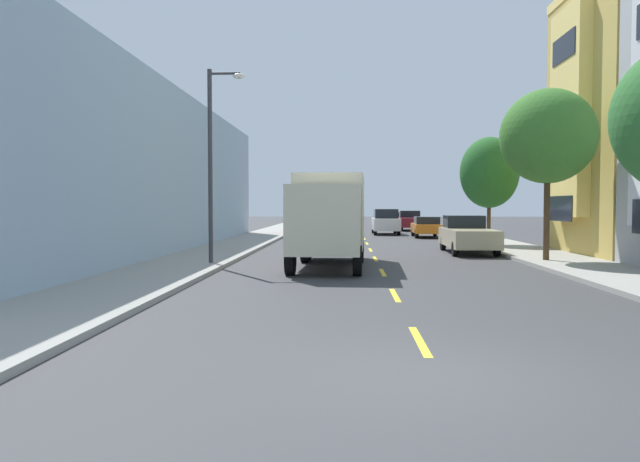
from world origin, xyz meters
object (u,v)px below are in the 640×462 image
at_px(parked_sedan_orange, 426,226).
at_px(delivery_box_truck, 330,214).
at_px(moving_white_sedan, 386,221).
at_px(parked_pickup_champagne, 467,235).
at_px(parked_pickup_burgundy, 410,221).
at_px(parked_hatchback_black, 400,219).
at_px(street_tree_third, 489,173).
at_px(parked_hatchback_silver, 315,220).
at_px(street_lamp, 214,151).
at_px(parked_pickup_red, 305,223).
at_px(street_tree_second, 548,136).

bearing_deg(parked_sedan_orange, delivery_box_truck, -107.13).
xyz_separation_m(delivery_box_truck, moving_white_sedan, (3.59, 24.13, -0.90)).
relative_size(parked_pickup_champagne, parked_pickup_burgundy, 1.00).
bearing_deg(parked_hatchback_black, delivery_box_truck, -98.62).
bearing_deg(street_tree_third, delivery_box_truck, -128.02).
height_order(delivery_box_truck, parked_hatchback_black, delivery_box_truck).
bearing_deg(delivery_box_truck, parked_pickup_champagne, 45.20).
relative_size(delivery_box_truck, parked_hatchback_silver, 1.88).
height_order(parked_pickup_burgundy, moving_white_sedan, moving_white_sedan).
relative_size(street_tree_third, street_lamp, 0.82).
relative_size(parked_sedan_orange, moving_white_sedan, 0.95).
distance_m(street_tree_third, parked_pickup_champagne, 5.60).
relative_size(street_lamp, parked_pickup_champagne, 1.30).
bearing_deg(parked_pickup_burgundy, parked_pickup_red, -142.18).
distance_m(street_tree_second, street_tree_third, 9.26).
height_order(street_lamp, parked_sedan_orange, street_lamp).
bearing_deg(parked_pickup_red, parked_pickup_champagne, -64.14).
xyz_separation_m(street_tree_second, street_tree_third, (0.00, 9.22, -0.86)).
xyz_separation_m(street_tree_third, delivery_box_truck, (-8.19, -10.48, -2.07)).
relative_size(street_lamp, delivery_box_truck, 0.92).
bearing_deg(moving_white_sedan, parked_hatchback_silver, 114.86).
relative_size(parked_hatchback_black, moving_white_sedan, 0.84).
relative_size(delivery_box_truck, parked_hatchback_black, 1.88).
bearing_deg(delivery_box_truck, street_lamp, -174.48).
distance_m(street_lamp, parked_hatchback_black, 42.56).
bearing_deg(parked_pickup_burgundy, parked_hatchback_silver, 145.98).
bearing_deg(street_tree_second, parked_pickup_champagne, 111.44).
distance_m(street_tree_third, parked_sedan_orange, 10.17).
relative_size(street_tree_second, parked_hatchback_black, 1.61).
bearing_deg(parked_pickup_red, delivery_box_truck, -83.95).
relative_size(street_tree_second, delivery_box_truck, 0.86).
distance_m(parked_pickup_champagne, moving_white_sedan, 18.05).
xyz_separation_m(parked_pickup_red, parked_hatchback_silver, (0.12, 12.75, -0.07)).
xyz_separation_m(street_tree_third, parked_pickup_champagne, (-1.97, -4.21, -3.13)).
height_order(delivery_box_truck, parked_sedan_orange, delivery_box_truck).
bearing_deg(street_lamp, delivery_box_truck, 5.52).
height_order(parked_sedan_orange, moving_white_sedan, moving_white_sedan).
height_order(parked_pickup_champagne, parked_sedan_orange, parked_pickup_champagne).
bearing_deg(parked_hatchback_black, parked_sedan_orange, -90.12).
relative_size(delivery_box_truck, moving_white_sedan, 1.57).
xyz_separation_m(parked_hatchback_black, parked_sedan_orange, (-0.04, -20.84, -0.01)).
bearing_deg(parked_sedan_orange, parked_pickup_red, 152.43).
xyz_separation_m(street_lamp, parked_pickup_burgundy, (10.41, 31.73, -3.32)).
xyz_separation_m(street_tree_second, parked_pickup_red, (-10.79, 23.21, -3.99)).
distance_m(street_tree_second, parked_pickup_champagne, 6.70).
distance_m(delivery_box_truck, parked_hatchback_black, 41.23).
distance_m(street_tree_third, delivery_box_truck, 13.46).
height_order(parked_hatchback_silver, moving_white_sedan, moving_white_sedan).
relative_size(street_tree_second, parked_sedan_orange, 1.42).
xyz_separation_m(parked_pickup_burgundy, parked_sedan_orange, (-0.11, -11.42, -0.08)).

